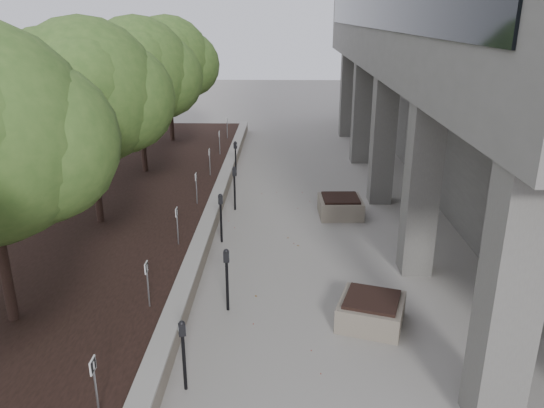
# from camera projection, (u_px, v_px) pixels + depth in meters

# --- Properties ---
(retaining_wall) EXTENTS (0.39, 26.00, 0.50)m
(retaining_wall) POSITION_uv_depth(u_px,v_px,m) (213.00, 214.00, 15.62)
(retaining_wall) COLOR gray
(retaining_wall) RESTS_ON ground
(planting_bed) EXTENTS (7.00, 26.00, 0.40)m
(planting_bed) POSITION_uv_depth(u_px,v_px,m) (89.00, 215.00, 15.71)
(planting_bed) COLOR black
(planting_bed) RESTS_ON ground
(crabapple_tree_3) EXTENTS (4.60, 4.00, 5.44)m
(crabapple_tree_3) POSITION_uv_depth(u_px,v_px,m) (89.00, 124.00, 13.77)
(crabapple_tree_3) COLOR #395C23
(crabapple_tree_3) RESTS_ON planting_bed
(crabapple_tree_4) EXTENTS (4.60, 4.00, 5.44)m
(crabapple_tree_4) POSITION_uv_depth(u_px,v_px,m) (139.00, 96.00, 18.47)
(crabapple_tree_4) COLOR #395C23
(crabapple_tree_4) RESTS_ON planting_bed
(crabapple_tree_5) EXTENTS (4.60, 4.00, 5.44)m
(crabapple_tree_5) POSITION_uv_depth(u_px,v_px,m) (169.00, 79.00, 23.18)
(crabapple_tree_5) COLOR #395C23
(crabapple_tree_5) RESTS_ON planting_bed
(parking_sign_2) EXTENTS (0.04, 0.22, 0.96)m
(parking_sign_2) POSITION_uv_depth(u_px,v_px,m) (96.00, 388.00, 7.42)
(parking_sign_2) COLOR black
(parking_sign_2) RESTS_ON planting_bed
(parking_sign_3) EXTENTS (0.04, 0.22, 0.96)m
(parking_sign_3) POSITION_uv_depth(u_px,v_px,m) (148.00, 285.00, 10.24)
(parking_sign_3) COLOR black
(parking_sign_3) RESTS_ON planting_bed
(parking_sign_4) EXTENTS (0.04, 0.22, 0.96)m
(parking_sign_4) POSITION_uv_depth(u_px,v_px,m) (177.00, 226.00, 13.06)
(parking_sign_4) COLOR black
(parking_sign_4) RESTS_ON planting_bed
(parking_sign_5) EXTENTS (0.04, 0.22, 0.96)m
(parking_sign_5) POSITION_uv_depth(u_px,v_px,m) (196.00, 188.00, 15.89)
(parking_sign_5) COLOR black
(parking_sign_5) RESTS_ON planting_bed
(parking_sign_6) EXTENTS (0.04, 0.22, 0.96)m
(parking_sign_6) POSITION_uv_depth(u_px,v_px,m) (210.00, 162.00, 18.71)
(parking_sign_6) COLOR black
(parking_sign_6) RESTS_ON planting_bed
(parking_sign_7) EXTENTS (0.04, 0.22, 0.96)m
(parking_sign_7) POSITION_uv_depth(u_px,v_px,m) (220.00, 143.00, 21.53)
(parking_sign_7) COLOR black
(parking_sign_7) RESTS_ON planting_bed
(parking_sign_8) EXTENTS (0.04, 0.22, 0.96)m
(parking_sign_8) POSITION_uv_depth(u_px,v_px,m) (227.00, 128.00, 24.35)
(parking_sign_8) COLOR black
(parking_sign_8) RESTS_ON planting_bed
(parking_meter_1) EXTENTS (0.15, 0.13, 1.29)m
(parking_meter_1) POSITION_uv_depth(u_px,v_px,m) (184.00, 356.00, 8.50)
(parking_meter_1) COLOR black
(parking_meter_1) RESTS_ON ground
(parking_meter_2) EXTENTS (0.14, 0.10, 1.39)m
(parking_meter_2) POSITION_uv_depth(u_px,v_px,m) (227.00, 280.00, 10.81)
(parking_meter_2) COLOR black
(parking_meter_2) RESTS_ON ground
(parking_meter_3) EXTENTS (0.16, 0.13, 1.38)m
(parking_meter_3) POSITION_uv_depth(u_px,v_px,m) (221.00, 218.00, 14.10)
(parking_meter_3) COLOR black
(parking_meter_3) RESTS_ON ground
(parking_meter_4) EXTENTS (0.15, 0.11, 1.41)m
(parking_meter_4) POSITION_uv_depth(u_px,v_px,m) (235.00, 188.00, 16.44)
(parking_meter_4) COLOR black
(parking_meter_4) RESTS_ON ground
(parking_meter_5) EXTENTS (0.16, 0.13, 1.35)m
(parking_meter_5) POSITION_uv_depth(u_px,v_px,m) (236.00, 159.00, 19.94)
(parking_meter_5) COLOR black
(parking_meter_5) RESTS_ON ground
(planter_front) EXTENTS (1.53, 1.53, 0.57)m
(planter_front) POSITION_uv_depth(u_px,v_px,m) (371.00, 311.00, 10.47)
(planter_front) COLOR gray
(planter_front) RESTS_ON ground
(planter_back) EXTENTS (1.32, 1.32, 0.60)m
(planter_back) POSITION_uv_depth(u_px,v_px,m) (340.00, 206.00, 16.12)
(planter_back) COLOR gray
(planter_back) RESTS_ON ground
(berry_scatter) EXTENTS (3.30, 14.10, 0.02)m
(berry_scatter) POSITION_uv_depth(u_px,v_px,m) (267.00, 288.00, 11.90)
(berry_scatter) COLOR maroon
(berry_scatter) RESTS_ON ground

